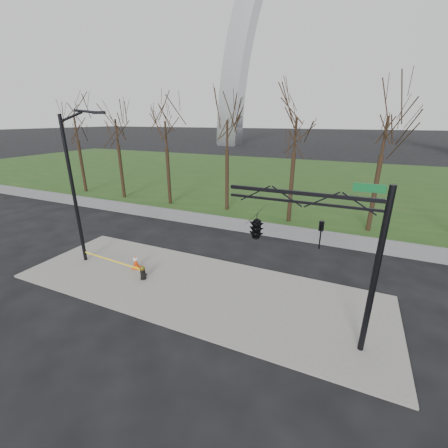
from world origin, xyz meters
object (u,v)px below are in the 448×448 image
at_px(fire_hydrant, 143,273).
at_px(street_light, 76,181).
at_px(traffic_cone, 136,262).
at_px(traffic_signal_mast, 278,229).

distance_m(fire_hydrant, street_light, 6.00).
distance_m(fire_hydrant, traffic_cone, 1.32).
relative_size(traffic_cone, street_light, 0.10).
height_order(fire_hydrant, traffic_cone, traffic_cone).
distance_m(fire_hydrant, traffic_signal_mast, 7.84).
xyz_separation_m(street_light, traffic_signal_mast, (11.10, -1.16, -0.55)).
height_order(fire_hydrant, street_light, street_light).
bearing_deg(traffic_signal_mast, street_light, 173.75).
bearing_deg(traffic_cone, street_light, -174.20).
bearing_deg(street_light, traffic_cone, -13.42).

